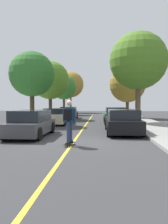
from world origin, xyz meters
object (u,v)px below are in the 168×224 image
object	(u,v)px
parked_car_right_near	(116,115)
street_tree_left_near	(50,80)
street_tree_right_nearest	(138,61)
skateboarder	(69,119)
parked_car_right_nearest	(122,121)
parked_car_left_nearest	(31,123)
street_tree_left_far	(64,87)
street_tree_right_near	(127,85)
skateboard	(69,144)
street_tree_left_farthest	(71,85)
fire_hydrant	(138,120)
street_tree_left_nearest	(32,74)
parked_car_left_near	(56,116)
parked_car_left_far	(68,113)

from	to	relation	value
parked_car_right_near	street_tree_left_near	bearing A→B (deg)	145.57
street_tree_right_nearest	skateboarder	xyz separation A→B (m)	(-4.36, -9.65, -4.13)
parked_car_right_nearest	skateboarder	xyz separation A→B (m)	(-2.56, -4.09, 0.42)
parked_car_right_near	street_tree_right_nearest	size ratio (longest dim) A/B	0.56
parked_car_right_near	skateboarder	xyz separation A→B (m)	(-2.56, -10.10, 0.40)
parked_car_left_nearest	street_tree_right_nearest	xyz separation A→B (m)	(6.79, 7.15, 4.56)
street_tree_left_far	parked_car_right_near	bearing A→B (deg)	-63.24
street_tree_left_far	street_tree_right_near	xyz separation A→B (m)	(8.59, -6.55, -0.18)
skateboard	street_tree_right_near	bearing A→B (deg)	75.61
street_tree_left_farthest	fire_hydrant	world-z (taller)	street_tree_left_farthest
street_tree_left_near	skateboard	bearing A→B (deg)	-73.93
street_tree_left_nearest	street_tree_left_farthest	xyz separation A→B (m)	(0.00, 22.61, 1.09)
parked_car_left_near	street_tree_left_farthest	world-z (taller)	street_tree_left_farthest
parked_car_right_near	street_tree_left_far	world-z (taller)	street_tree_left_far
parked_car_left_nearest	parked_car_left_far	size ratio (longest dim) A/B	1.03
parked_car_left_near	street_tree_right_near	size ratio (longest dim) A/B	0.73
parked_car_left_nearest	fire_hydrant	bearing A→B (deg)	38.97
parked_car_left_far	skateboard	bearing A→B (deg)	-81.35
street_tree_left_nearest	street_tree_left_near	world-z (taller)	street_tree_left_near
street_tree_right_nearest	parked_car_right_nearest	bearing A→B (deg)	-107.99
street_tree_left_near	parked_car_left_nearest	bearing A→B (deg)	-81.62
parked_car_right_nearest	street_tree_right_near	distance (m)	13.44
street_tree_left_farthest	street_tree_right_nearest	world-z (taller)	street_tree_right_nearest
street_tree_right_nearest	street_tree_left_far	bearing A→B (deg)	121.71
parked_car_left_nearest	street_tree_left_far	distance (m)	21.42
parked_car_left_near	parked_car_right_near	bearing A→B (deg)	9.92
parked_car_right_near	street_tree_left_near	xyz separation A→B (m)	(-6.79, 4.65, 3.55)
street_tree_left_nearest	street_tree_right_near	xyz separation A→B (m)	(8.59, 8.64, -0.15)
skateboarder	skateboard	bearing A→B (deg)	78.30
parked_car_right_nearest	parked_car_left_far	bearing A→B (deg)	112.66
fire_hydrant	skateboard	world-z (taller)	fire_hydrant
street_tree_left_far	street_tree_right_near	bearing A→B (deg)	-37.30
parked_car_left_nearest	street_tree_left_nearest	world-z (taller)	street_tree_left_nearest
street_tree_right_nearest	fire_hydrant	world-z (taller)	street_tree_right_nearest
parked_car_right_nearest	street_tree_left_far	distance (m)	20.90
skateboarder	fire_hydrant	bearing A→B (deg)	62.33
street_tree_left_nearest	skateboard	size ratio (longest dim) A/B	6.64
street_tree_right_near	fire_hydrant	size ratio (longest dim) A/B	8.41
parked_car_left_near	street_tree_right_near	bearing A→B (deg)	48.92
street_tree_left_far	skateboarder	distance (m)	24.12
parked_car_left_near	street_tree_left_nearest	distance (m)	3.96
street_tree_left_farthest	skateboard	xyz separation A→B (m)	(4.24, -30.95, -5.08)
skateboard	street_tree_left_far	bearing A→B (deg)	100.21
parked_car_left_near	street_tree_right_nearest	distance (m)	8.20
street_tree_left_nearest	street_tree_right_near	world-z (taller)	street_tree_right_near
parked_car_left_near	street_tree_left_far	world-z (taller)	street_tree_left_far
parked_car_left_far	parked_car_left_near	bearing A→B (deg)	-90.00
street_tree_left_farthest	fire_hydrant	xyz separation A→B (m)	(8.29, -23.25, -4.68)
parked_car_left_near	street_tree_left_near	size ratio (longest dim) A/B	0.69
parked_car_right_nearest	street_tree_left_near	size ratio (longest dim) A/B	0.75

